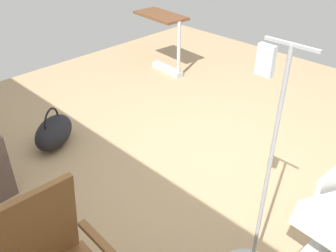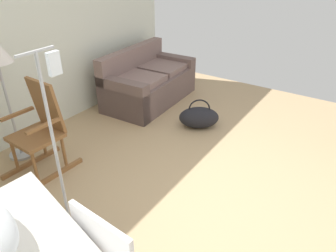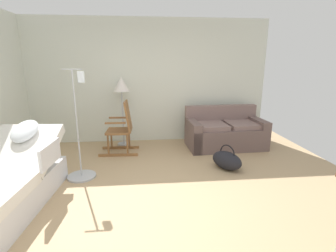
{
  "view_description": "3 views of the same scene",
  "coord_description": "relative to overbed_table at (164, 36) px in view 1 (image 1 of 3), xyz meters",
  "views": [
    {
      "loc": [
        -1.84,
        2.32,
        2.25
      ],
      "look_at": [
        0.0,
        0.46,
        0.61
      ],
      "focal_mm": 39.22,
      "sensor_mm": 36.0,
      "label": 1
    },
    {
      "loc": [
        -2.28,
        -1.0,
        2.24
      ],
      "look_at": [
        -0.03,
        0.51,
        0.73
      ],
      "focal_mm": 34.26,
      "sensor_mm": 36.0,
      "label": 2
    },
    {
      "loc": [
        -0.1,
        -2.97,
        1.78
      ],
      "look_at": [
        0.27,
        0.75,
        0.81
      ],
      "focal_mm": 26.57,
      "sensor_mm": 36.0,
      "label": 3
    }
  ],
  "objects": [
    {
      "name": "ground_plane",
      "position": [
        -1.86,
        1.35,
        -0.53
      ],
      "size": [
        6.55,
        6.55,
        0.0
      ],
      "primitive_type": "plane",
      "color": "tan"
    },
    {
      "name": "overbed_table",
      "position": [
        0.0,
        0.0,
        0.0
      ],
      "size": [
        0.86,
        0.47,
        0.84
      ],
      "color": "#B2B5BA",
      "rests_on": "ground"
    },
    {
      "name": "duffel_bag",
      "position": [
        -0.57,
        2.21,
        -0.38
      ],
      "size": [
        0.58,
        0.64,
        0.43
      ],
      "color": "black",
      "rests_on": "ground"
    },
    {
      "name": "iv_pole",
      "position": [
        -2.96,
        2.13,
        -0.28
      ],
      "size": [
        0.44,
        0.44,
        1.69
      ],
      "color": "#B2B5BA",
      "rests_on": "ground"
    }
  ]
}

